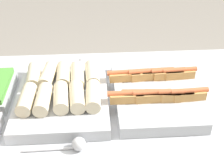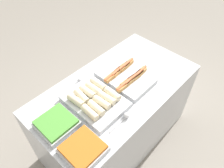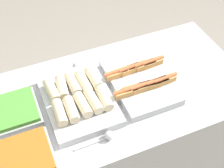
# 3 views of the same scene
# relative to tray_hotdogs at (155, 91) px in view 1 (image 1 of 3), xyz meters

# --- Properties ---
(counter) EXTENTS (1.58, 0.85, 0.87)m
(counter) POSITION_rel_tray_hotdogs_xyz_m (-0.13, 0.00, -0.47)
(counter) COLOR #B7BABF
(counter) RESTS_ON ground_plane
(tray_hotdogs) EXTENTS (0.40, 0.49, 0.10)m
(tray_hotdogs) POSITION_rel_tray_hotdogs_xyz_m (0.00, 0.00, 0.00)
(tray_hotdogs) COLOR #B7BABF
(tray_hotdogs) RESTS_ON counter
(tray_wraps) EXTENTS (0.38, 0.50, 0.11)m
(tray_wraps) POSITION_rel_tray_hotdogs_xyz_m (-0.39, 0.00, 0.01)
(tray_wraps) COLOR #B7BABF
(tray_wraps) RESTS_ON counter
(serving_spoon_near) EXTENTS (0.22, 0.05, 0.05)m
(serving_spoon_near) POSITION_rel_tray_hotdogs_xyz_m (-0.33, -0.28, -0.02)
(serving_spoon_near) COLOR silver
(serving_spoon_near) RESTS_ON counter
(serving_spoon_far) EXTENTS (0.24, 0.05, 0.05)m
(serving_spoon_far) POSITION_rel_tray_hotdogs_xyz_m (-0.33, 0.29, -0.02)
(serving_spoon_far) COLOR silver
(serving_spoon_far) RESTS_ON counter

